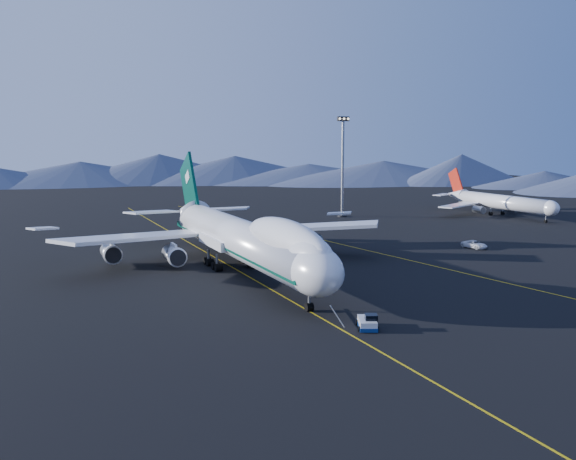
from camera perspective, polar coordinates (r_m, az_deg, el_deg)
name	(u,v)px	position (r m, az deg, el deg)	size (l,w,h in m)	color
ground	(241,272)	(106.74, -4.21, -3.77)	(500.00, 500.00, 0.00)	black
taxiway_line_main	(241,272)	(106.74, -4.21, -3.76)	(0.25, 220.00, 0.01)	gold
taxiway_line_side	(367,250)	(128.15, 7.06, -1.81)	(0.25, 200.00, 0.01)	gold
boeing_747	(241,238)	(105.74, -4.24, -0.68)	(59.62, 72.43, 19.37)	silver
pushback_tug	(367,324)	(75.99, 7.06, -8.26)	(3.51, 4.55, 1.77)	silver
second_jet	(498,202)	(195.56, 18.18, 2.41)	(40.49, 45.74, 13.02)	silver
service_van	(474,244)	(135.03, 16.24, -1.24)	(2.52, 5.46, 1.52)	white
floodlight_mast	(343,166)	(182.11, 4.88, 5.65)	(3.48, 2.61, 28.18)	black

